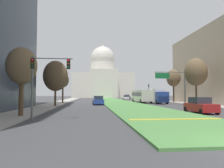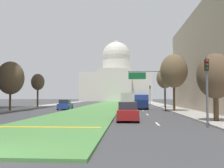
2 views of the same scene
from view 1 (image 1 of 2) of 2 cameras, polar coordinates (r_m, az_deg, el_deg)
name	(u,v)px [view 1 (image 1 of 2)]	position (r m, az deg, el deg)	size (l,w,h in m)	color
ground_plane	(113,101)	(62.77, 0.21, -4.63)	(260.00, 260.00, 0.00)	#3D3D3F
grass_median	(115,101)	(57.32, 0.79, -4.74)	(8.17, 98.73, 0.14)	#4C8442
median_curb_nose	(175,119)	(17.17, 16.99, -9.21)	(7.35, 0.50, 0.04)	gold
lane_dashes_right	(157,103)	(46.76, 12.35, -5.23)	(0.16, 55.34, 0.01)	silver
sidewalk_left	(61,102)	(51.96, -13.85, -4.87)	(4.00, 98.73, 0.15)	#9E9991
sidewalk_right	(171,102)	(55.35, 15.86, -4.71)	(4.00, 98.73, 0.15)	#9E9991
capitol_building	(103,79)	(116.96, -2.57, 1.46)	(32.90, 23.39, 29.73)	beige
traffic_light_near_left	(43,73)	(17.86, -18.37, 2.76)	(3.34, 0.35, 5.20)	#515456
traffic_light_far_right	(149,90)	(65.50, 10.04, -1.60)	(0.28, 0.35, 5.20)	#515456
overhead_guide_sign	(173,81)	(41.72, 16.44, 0.91)	(6.08, 0.20, 6.50)	#515456
street_tree_left_near	(22,67)	(20.78, -23.50, 4.41)	(2.72, 2.72, 6.41)	#4C3823
street_tree_left_mid	(56,76)	(35.91, -15.21, 2.13)	(4.06, 4.06, 7.64)	#4C3823
street_tree_right_mid	(196,72)	(40.77, 21.98, 3.05)	(4.03, 4.03, 8.61)	#4C3823
street_tree_left_far	(63,80)	(48.34, -13.31, 0.98)	(2.69, 2.69, 6.90)	#4C3823
street_tree_right_far	(173,78)	(51.07, 16.48, 1.56)	(3.25, 3.25, 7.89)	#4C3823
sedan_lead_stopped	(200,106)	(25.11, 23.01, -5.48)	(2.00, 4.31, 1.77)	maroon
sedan_midblock	(98,101)	(40.25, -3.83, -4.56)	(2.17, 4.46, 1.74)	navy
sedan_distant	(146,99)	(56.84, 9.30, -3.97)	(1.92, 4.47, 1.77)	black
sedan_far_horizon	(126,98)	(73.57, 3.84, -3.73)	(2.18, 4.77, 1.64)	silver
sedan_very_far	(127,97)	(83.51, 4.14, -3.57)	(2.10, 4.34, 1.76)	black
box_truck_delivery	(158,96)	(45.79, 12.55, -3.19)	(2.40, 6.40, 3.20)	navy
city_bus	(141,95)	(50.41, 8.04, -3.07)	(2.62, 11.00, 2.95)	beige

